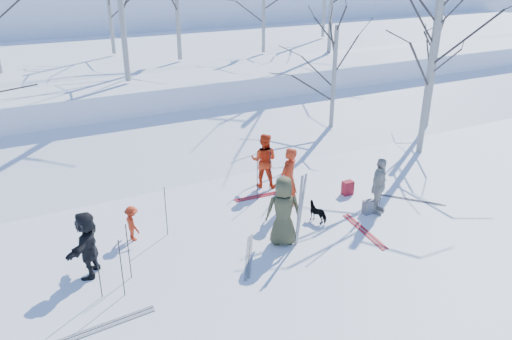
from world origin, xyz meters
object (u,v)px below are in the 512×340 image
skier_red_north (289,179)px  dog (318,212)px  skier_cream_east (379,186)px  backpack_dark (288,190)px  skier_olive_center (283,211)px  backpack_red (348,188)px  skier_grey_west (87,244)px  skier_red_seated (132,223)px  backpack_grey (368,207)px  skier_redor_behind (264,160)px

skier_red_north → dog: size_ratio=2.92×
skier_cream_east → backpack_dark: bearing=99.6°
skier_olive_center → backpack_red: skier_olive_center is taller
skier_olive_center → skier_grey_west: bearing=13.1°
skier_red_seated → skier_grey_west: 1.63m
skier_grey_west → backpack_grey: 7.38m
backpack_red → backpack_grey: bearing=-100.6°
skier_red_north → skier_cream_east: 2.46m
skier_grey_west → backpack_red: size_ratio=3.67×
skier_redor_behind → backpack_grey: bearing=158.6°
backpack_grey → skier_cream_east: bearing=-15.0°
skier_redor_behind → dog: skier_redor_behind is taller
skier_red_north → backpack_grey: size_ratio=4.73×
skier_red_north → skier_grey_west: 5.58m
skier_red_north → skier_red_seated: size_ratio=1.96×
backpack_red → dog: bearing=-151.0°
skier_olive_center → skier_redor_behind: (1.19, 3.16, -0.03)m
skier_olive_center → backpack_red: size_ratio=4.20×
skier_red_north → backpack_grey: bearing=116.0°
skier_olive_center → backpack_dark: 2.76m
skier_olive_center → skier_grey_west: skier_olive_center is taller
backpack_dark → skier_redor_behind: bearing=107.7°
dog → skier_redor_behind: bearing=-106.2°
skier_red_seated → dog: skier_red_seated is taller
skier_red_seated → backpack_red: 6.35m
skier_olive_center → backpack_red: 3.51m
skier_redor_behind → backpack_dark: (0.30, -0.94, -0.65)m
backpack_dark → skier_red_seated: bearing=-175.8°
skier_red_seated → backpack_grey: bearing=-114.1°
skier_red_seated → backpack_grey: skier_red_seated is taller
skier_red_north → backpack_red: bearing=149.9°
backpack_grey → backpack_dark: size_ratio=0.95×
skier_olive_center → skier_red_north: size_ratio=0.98×
skier_grey_west → backpack_red: bearing=124.4°
backpack_dark → skier_olive_center: bearing=-123.9°
skier_redor_behind → dog: (0.22, -2.63, -0.59)m
skier_cream_east → dog: 1.83m
skier_cream_east → backpack_red: 1.43m
skier_grey_west → skier_red_north: bearing=126.8°
skier_cream_east → dog: size_ratio=2.59×
skier_red_seated → dog: (4.64, -1.34, -0.20)m
skier_grey_west → skier_redor_behind: bearing=141.9°
dog → backpack_dark: bearing=-113.7°
backpack_red → skier_grey_west: bearing=-175.3°
backpack_red → skier_redor_behind: bearing=138.8°
skier_grey_west → dog: 5.90m
skier_redor_behind → skier_olive_center: bearing=107.9°
skier_grey_west → backpack_red: (7.57, 0.62, -0.56)m
backpack_grey → skier_red_north: bearing=144.0°
skier_olive_center → dog: skier_olive_center is taller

